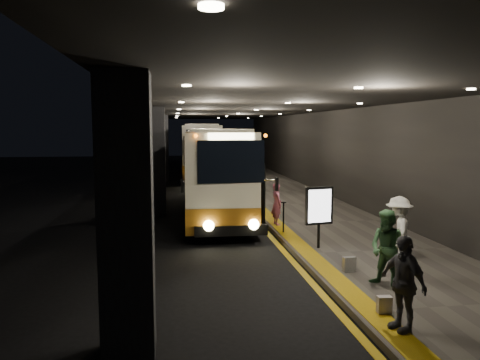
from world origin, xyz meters
TOP-DOWN VIEW (x-y plane):
  - ground at (0.00, 0.00)m, footprint 90.00×90.00m
  - lane_line_white at (-1.80, 5.00)m, footprint 0.12×50.00m
  - kerb_stripe_yellow at (2.35, 5.00)m, footprint 0.18×50.00m
  - sidewalk at (4.75, 5.00)m, footprint 4.50×50.00m
  - tactile_strip at (2.85, 5.00)m, footprint 0.50×50.00m
  - terminal_wall at (7.00, 5.00)m, footprint 0.10×50.00m
  - support_columns at (-1.50, 4.00)m, footprint 0.80×24.80m
  - canopy at (2.50, 5.00)m, footprint 9.00×50.00m
  - coach_main at (0.90, 3.76)m, footprint 2.73×11.07m
  - coach_second at (1.06, 18.94)m, footprint 2.65×11.81m
  - passenger_boarding at (2.80, 0.64)m, footprint 0.44×0.59m
  - passenger_waiting_green at (3.74, -6.04)m, footprint 0.89×0.96m
  - passenger_waiting_white at (4.72, -4.58)m, footprint 0.99×1.24m
  - passenger_waiting_grey at (3.02, -8.11)m, footprint 0.76×1.07m
  - bag_polka at (3.33, -4.92)m, footprint 0.31×0.16m
  - bag_plain at (3.04, -7.40)m, footprint 0.27×0.17m
  - info_sign at (3.29, -2.66)m, footprint 0.83×0.27m
  - stanchion_post at (2.75, -0.60)m, footprint 0.05×0.05m

SIDE VIEW (x-z plane):
  - ground at x=0.00m, z-range 0.00..0.00m
  - lane_line_white at x=-1.80m, z-range 0.00..0.01m
  - kerb_stripe_yellow at x=2.35m, z-range 0.00..0.01m
  - sidewalk at x=4.75m, z-range 0.00..0.15m
  - tactile_strip at x=2.85m, z-range 0.15..0.16m
  - bag_plain at x=3.04m, z-range 0.15..0.47m
  - bag_polka at x=3.33m, z-range 0.15..0.51m
  - stanchion_post at x=2.75m, z-range 0.15..1.15m
  - passenger_boarding at x=2.80m, z-range 0.15..1.64m
  - passenger_waiting_grey at x=3.02m, z-range 0.15..1.79m
  - passenger_waiting_green at x=3.74m, z-range 0.15..1.83m
  - passenger_waiting_white at x=4.72m, z-range 0.15..1.89m
  - info_sign at x=3.29m, z-range 0.46..2.22m
  - coach_main at x=0.90m, z-range -0.07..3.36m
  - coach_second at x=1.06m, z-range -0.07..3.63m
  - support_columns at x=-1.50m, z-range 0.00..4.40m
  - terminal_wall at x=7.00m, z-range 0.00..6.00m
  - canopy at x=2.50m, z-range 4.40..4.80m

